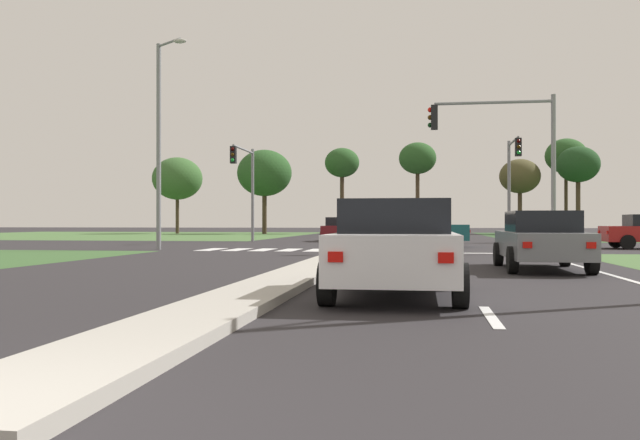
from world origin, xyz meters
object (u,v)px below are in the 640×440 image
object	(u,v)px
car_grey_fourth	(541,240)
pedestrian_at_median	(378,221)
traffic_signal_far_right	(512,172)
treeline_fifth	(520,177)
car_white_near	(396,247)
treeline_sixth	(578,165)
traffic_signal_far_left	(246,176)
treeline_third	(342,164)
street_lamp_second	(161,135)
treeline_second	(264,173)
treeline_near	(177,179)
treeline_seventh	(566,156)
traffic_signal_near_right	(508,145)
car_silver_sixth	(369,226)
car_navy_fifth	(357,227)
treeline_fourth	(418,159)
car_teal_second	(424,230)
car_maroon_seventh	(341,229)

from	to	relation	value
car_grey_fourth	pedestrian_at_median	world-z (taller)	pedestrian_at_median
traffic_signal_far_right	treeline_fifth	bearing A→B (deg)	81.26
car_white_near	treeline_sixth	world-z (taller)	treeline_sixth
traffic_signal_far_left	car_white_near	bearing A→B (deg)	-70.18
traffic_signal_far_right	treeline_third	size ratio (longest dim) A/B	0.67
street_lamp_second	treeline_second	size ratio (longest dim) A/B	1.06
treeline_near	treeline_sixth	distance (m)	39.54
treeline_fifth	treeline_seventh	xyz separation A→B (m)	(4.63, 1.22, 2.05)
traffic_signal_far_left	treeline_fifth	size ratio (longest dim) A/B	0.76
car_white_near	traffic_signal_near_right	world-z (taller)	traffic_signal_near_right
traffic_signal_far_right	treeline_near	world-z (taller)	treeline_near
street_lamp_second	treeline_fifth	distance (m)	45.79
car_silver_sixth	traffic_signal_near_right	size ratio (longest dim) A/B	0.69
car_white_near	car_navy_fifth	distance (m)	41.90
traffic_signal_near_right	treeline_fifth	xyz separation A→B (m)	(6.29, 41.81, 1.50)
traffic_signal_near_right	treeline_seventh	bearing A→B (deg)	75.77
traffic_signal_far_left	treeline_fourth	bearing A→B (deg)	71.03
treeline_near	treeline_fourth	size ratio (longest dim) A/B	0.86
street_lamp_second	car_white_near	bearing A→B (deg)	-57.18
car_grey_fourth	car_navy_fifth	xyz separation A→B (m)	(-8.01, 35.07, 0.02)
treeline_second	treeline_third	world-z (taller)	treeline_third
car_navy_fifth	treeline_second	bearing A→B (deg)	-50.86
street_lamp_second	treeline_sixth	xyz separation A→B (m)	(25.89, 39.10, 1.62)
car_silver_sixth	street_lamp_second	distance (m)	36.23
pedestrian_at_median	treeline_seventh	bearing A→B (deg)	128.75
traffic_signal_near_right	pedestrian_at_median	size ratio (longest dim) A/B	3.30
car_teal_second	traffic_signal_near_right	size ratio (longest dim) A/B	0.70
treeline_third	treeline_fourth	xyz separation A→B (m)	(7.65, -1.18, 0.26)
car_teal_second	treeline_fourth	bearing A→B (deg)	0.92
pedestrian_at_median	treeline_near	size ratio (longest dim) A/B	0.24
car_navy_fifth	treeline_third	bearing A→B (deg)	-78.86
treeline_second	treeline_fourth	bearing A→B (deg)	4.26
street_lamp_second	car_teal_second	bearing A→B (deg)	23.53
car_silver_sixth	traffic_signal_near_right	world-z (taller)	traffic_signal_near_right
treeline_near	treeline_sixth	xyz separation A→B (m)	(39.51, 1.14, 0.98)
treeline_third	treeline_fourth	distance (m)	7.74
treeline_third	car_white_near	bearing A→B (deg)	-82.33
car_white_near	pedestrian_at_median	size ratio (longest dim) A/B	2.36
traffic_signal_far_left	treeline_second	distance (m)	28.00
car_teal_second	traffic_signal_far_right	bearing A→B (deg)	-39.57
treeline_sixth	car_white_near	bearing A→B (deg)	-105.16
car_grey_fourth	treeline_near	size ratio (longest dim) A/B	0.59
traffic_signal_far_left	treeline_sixth	world-z (taller)	treeline_sixth
car_white_near	car_maroon_seventh	size ratio (longest dim) A/B	0.98
treeline_fifth	treeline_sixth	bearing A→B (deg)	-18.49
treeline_fourth	treeline_fifth	world-z (taller)	treeline_fourth
car_maroon_seventh	treeline_seventh	size ratio (longest dim) A/B	0.47
car_grey_fourth	car_silver_sixth	distance (m)	46.24
car_teal_second	car_grey_fourth	world-z (taller)	car_teal_second
car_white_near	street_lamp_second	bearing A→B (deg)	122.82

